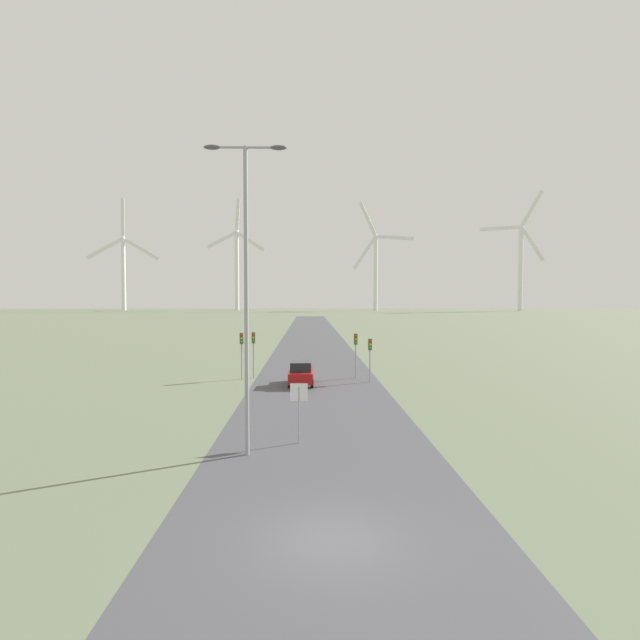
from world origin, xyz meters
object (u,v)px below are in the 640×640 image
at_px(traffic_light_post_mid_left, 253,345).
at_px(traffic_light_post_near_left, 242,345).
at_px(traffic_light_post_mid_right, 356,346).
at_px(wind_turbine_right, 521,258).
at_px(wind_turbine_center, 376,264).
at_px(car_approaching, 301,373).
at_px(stop_sign_near, 299,401).
at_px(streetlamp, 246,269).
at_px(wind_turbine_far_left, 123,264).
at_px(traffic_light_post_near_right, 370,350).
at_px(wind_turbine_left, 237,262).

bearing_deg(traffic_light_post_mid_left, traffic_light_post_near_left, -151.40).
xyz_separation_m(traffic_light_post_mid_right, wind_turbine_right, (104.30, 211.51, 24.06)).
height_order(wind_turbine_center, wind_turbine_right, wind_turbine_right).
distance_m(traffic_light_post_mid_left, car_approaching, 5.52).
relative_size(stop_sign_near, traffic_light_post_mid_right, 0.75).
xyz_separation_m(streetlamp, wind_turbine_far_left, (-98.15, 253.53, 17.09)).
bearing_deg(wind_turbine_center, streetlamp, -98.94).
xyz_separation_m(stop_sign_near, wind_turbine_center, (35.73, 239.24, 22.74)).
bearing_deg(traffic_light_post_mid_right, car_approaching, -144.75).
bearing_deg(traffic_light_post_near_right, wind_turbine_center, 82.22).
relative_size(stop_sign_near, car_approaching, 0.67).
distance_m(stop_sign_near, wind_turbine_left, 250.61).
bearing_deg(streetlamp, traffic_light_post_mid_left, 95.51).
xyz_separation_m(streetlamp, wind_turbine_right, (110.82, 231.62, 18.91)).
height_order(streetlamp, traffic_light_post_near_right, streetlamp).
xyz_separation_m(wind_turbine_far_left, wind_turbine_right, (208.97, -21.91, 1.82)).
bearing_deg(stop_sign_near, traffic_light_post_near_left, 105.55).
bearing_deg(traffic_light_post_mid_right, traffic_light_post_mid_left, 178.96).
distance_m(traffic_light_post_near_right, traffic_light_post_mid_left, 9.66).
distance_m(streetlamp, traffic_light_post_near_right, 20.30).
bearing_deg(car_approaching, wind_turbine_left, 99.30).
distance_m(traffic_light_post_near_left, car_approaching, 5.96).
distance_m(stop_sign_near, wind_turbine_right, 255.55).
bearing_deg(wind_turbine_center, wind_turbine_right, -7.25).
relative_size(wind_turbine_far_left, wind_turbine_right, 0.99).
xyz_separation_m(stop_sign_near, wind_turbine_far_left, (-100.32, 251.88, 23.03)).
xyz_separation_m(traffic_light_post_mid_left, wind_turbine_left, (-33.87, 227.93, 23.15)).
distance_m(wind_turbine_left, wind_turbine_center, 74.10).
bearing_deg(wind_turbine_center, traffic_light_post_near_left, -100.45).
bearing_deg(traffic_light_post_near_right, wind_turbine_right, 64.17).
height_order(traffic_light_post_near_right, traffic_light_post_mid_left, traffic_light_post_mid_left).
distance_m(traffic_light_post_near_left, wind_turbine_center, 225.92).
height_order(car_approaching, wind_turbine_left, wind_turbine_left).
bearing_deg(traffic_light_post_near_right, traffic_light_post_near_left, 170.92).
xyz_separation_m(traffic_light_post_near_right, wind_turbine_left, (-43.29, 230.09, 23.42)).
height_order(traffic_light_post_mid_right, wind_turbine_left, wind_turbine_left).
distance_m(stop_sign_near, wind_turbine_far_left, 272.09).
bearing_deg(stop_sign_near, traffic_light_post_near_right, 72.16).
xyz_separation_m(wind_turbine_far_left, wind_turbine_left, (62.32, -5.33, 0.99)).
bearing_deg(stop_sign_near, car_approaching, 90.53).
xyz_separation_m(traffic_light_post_near_right, wind_turbine_right, (103.36, 213.51, 24.25)).
bearing_deg(wind_turbine_left, traffic_light_post_near_left, -81.79).
height_order(wind_turbine_left, wind_turbine_right, wind_turbine_right).
bearing_deg(stop_sign_near, traffic_light_post_mid_right, 76.73).
bearing_deg(traffic_light_post_mid_left, wind_turbine_left, 98.45).
height_order(stop_sign_near, traffic_light_post_mid_right, traffic_light_post_mid_right).
distance_m(traffic_light_post_mid_right, wind_turbine_left, 233.15).
height_order(stop_sign_near, wind_turbine_right, wind_turbine_right).
bearing_deg(wind_turbine_left, traffic_light_post_mid_left, -81.55).
relative_size(traffic_light_post_near_left, wind_turbine_left, 0.06).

